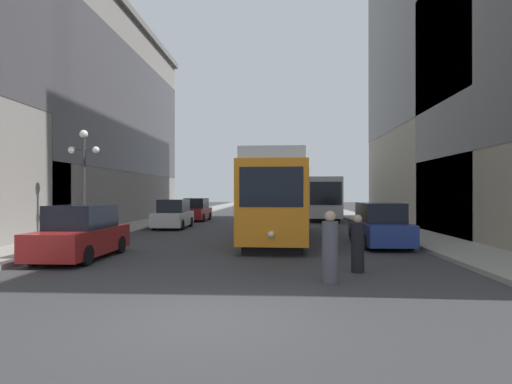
{
  "coord_description": "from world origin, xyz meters",
  "views": [
    {
      "loc": [
        1.28,
        -7.51,
        2.23
      ],
      "look_at": [
        0.36,
        9.16,
        2.27
      ],
      "focal_mm": 30.22,
      "sensor_mm": 36.0,
      "label": 1
    }
  ],
  "objects_px": {
    "streetcar": "(278,196)",
    "pedestrian_crossing_near": "(330,249)",
    "transit_bus": "(320,196)",
    "parked_car_left_mid": "(196,210)",
    "parked_car_left_far": "(173,215)",
    "pedestrian_crossing_far": "(358,245)",
    "lamp_post_left_near": "(84,167)",
    "parked_car_right_far": "(380,226)",
    "parked_car_left_near": "(81,234)"
  },
  "relations": [
    {
      "from": "streetcar",
      "to": "pedestrian_crossing_near",
      "type": "relative_size",
      "value": 7.25
    },
    {
      "from": "transit_bus",
      "to": "parked_car_left_mid",
      "type": "relative_size",
      "value": 2.93
    },
    {
      "from": "pedestrian_crossing_near",
      "to": "parked_car_left_far",
      "type": "bearing_deg",
      "value": 36.82
    },
    {
      "from": "transit_bus",
      "to": "pedestrian_crossing_far",
      "type": "height_order",
      "value": "transit_bus"
    },
    {
      "from": "parked_car_left_mid",
      "to": "parked_car_left_far",
      "type": "xyz_separation_m",
      "value": [
        -0.0,
        -7.41,
        0.0
      ]
    },
    {
      "from": "transit_bus",
      "to": "lamp_post_left_near",
      "type": "distance_m",
      "value": 22.94
    },
    {
      "from": "parked_car_right_far",
      "to": "lamp_post_left_near",
      "type": "xyz_separation_m",
      "value": [
        -12.85,
        0.18,
        2.55
      ]
    },
    {
      "from": "pedestrian_crossing_near",
      "to": "pedestrian_crossing_far",
      "type": "relative_size",
      "value": 1.1
    },
    {
      "from": "parked_car_right_far",
      "to": "parked_car_left_far",
      "type": "height_order",
      "value": "same"
    },
    {
      "from": "transit_bus",
      "to": "pedestrian_crossing_far",
      "type": "distance_m",
      "value": 25.74
    },
    {
      "from": "parked_car_left_near",
      "to": "parked_car_left_far",
      "type": "bearing_deg",
      "value": 89.87
    },
    {
      "from": "streetcar",
      "to": "parked_car_right_far",
      "type": "bearing_deg",
      "value": -31.73
    },
    {
      "from": "pedestrian_crossing_near",
      "to": "lamp_post_left_near",
      "type": "distance_m",
      "value": 12.85
    },
    {
      "from": "pedestrian_crossing_far",
      "to": "transit_bus",
      "type": "bearing_deg",
      "value": 42.78
    },
    {
      "from": "parked_car_left_mid",
      "to": "streetcar",
      "type": "bearing_deg",
      "value": -61.44
    },
    {
      "from": "parked_car_left_near",
      "to": "parked_car_left_far",
      "type": "height_order",
      "value": "same"
    },
    {
      "from": "parked_car_left_near",
      "to": "pedestrian_crossing_far",
      "type": "height_order",
      "value": "parked_car_left_near"
    },
    {
      "from": "pedestrian_crossing_near",
      "to": "parked_car_left_near",
      "type": "bearing_deg",
      "value": 76.8
    },
    {
      "from": "parked_car_left_far",
      "to": "pedestrian_crossing_far",
      "type": "relative_size",
      "value": 2.71
    },
    {
      "from": "pedestrian_crossing_far",
      "to": "parked_car_right_far",
      "type": "bearing_deg",
      "value": 27.69
    },
    {
      "from": "streetcar",
      "to": "pedestrian_crossing_far",
      "type": "height_order",
      "value": "streetcar"
    },
    {
      "from": "transit_bus",
      "to": "pedestrian_crossing_far",
      "type": "bearing_deg",
      "value": -91.22
    },
    {
      "from": "parked_car_left_far",
      "to": "pedestrian_crossing_near",
      "type": "bearing_deg",
      "value": -64.38
    },
    {
      "from": "parked_car_left_far",
      "to": "lamp_post_left_near",
      "type": "bearing_deg",
      "value": -103.3
    },
    {
      "from": "parked_car_left_mid",
      "to": "parked_car_left_near",
      "type": "bearing_deg",
      "value": -88.25
    },
    {
      "from": "parked_car_right_far",
      "to": "parked_car_left_mid",
      "type": "bearing_deg",
      "value": -56.61
    },
    {
      "from": "streetcar",
      "to": "parked_car_left_near",
      "type": "height_order",
      "value": "streetcar"
    },
    {
      "from": "parked_car_left_far",
      "to": "pedestrian_crossing_near",
      "type": "xyz_separation_m",
      "value": [
        8.0,
        -16.23,
        -0.01
      ]
    },
    {
      "from": "parked_car_left_near",
      "to": "parked_car_left_mid",
      "type": "relative_size",
      "value": 1.05
    },
    {
      "from": "streetcar",
      "to": "parked_car_left_near",
      "type": "xyz_separation_m",
      "value": [
        -6.66,
        -6.92,
        -1.26
      ]
    },
    {
      "from": "streetcar",
      "to": "parked_car_right_far",
      "type": "height_order",
      "value": "streetcar"
    },
    {
      "from": "streetcar",
      "to": "parked_car_left_far",
      "type": "xyz_separation_m",
      "value": [
        -6.66,
        5.78,
        -1.26
      ]
    },
    {
      "from": "transit_bus",
      "to": "pedestrian_crossing_near",
      "type": "xyz_separation_m",
      "value": [
        -2.3,
        -27.14,
        -1.11
      ]
    },
    {
      "from": "lamp_post_left_near",
      "to": "parked_car_left_near",
      "type": "bearing_deg",
      "value": -65.94
    },
    {
      "from": "parked_car_left_near",
      "to": "parked_car_right_far",
      "type": "distance_m",
      "value": 11.68
    },
    {
      "from": "transit_bus",
      "to": "pedestrian_crossing_far",
      "type": "xyz_separation_m",
      "value": [
        -1.37,
        -25.68,
        -1.19
      ]
    },
    {
      "from": "parked_car_right_far",
      "to": "pedestrian_crossing_near",
      "type": "relative_size",
      "value": 2.59
    },
    {
      "from": "pedestrian_crossing_near",
      "to": "streetcar",
      "type": "bearing_deg",
      "value": 17.87
    },
    {
      "from": "parked_car_left_far",
      "to": "lamp_post_left_near",
      "type": "distance_m",
      "value": 9.03
    },
    {
      "from": "streetcar",
      "to": "pedestrian_crossing_near",
      "type": "xyz_separation_m",
      "value": [
        1.34,
        -10.45,
        -1.27
      ]
    },
    {
      "from": "streetcar",
      "to": "parked_car_left_near",
      "type": "relative_size",
      "value": 2.88
    },
    {
      "from": "parked_car_left_far",
      "to": "pedestrian_crossing_near",
      "type": "distance_m",
      "value": 18.09
    },
    {
      "from": "pedestrian_crossing_near",
      "to": "pedestrian_crossing_far",
      "type": "height_order",
      "value": "pedestrian_crossing_near"
    },
    {
      "from": "streetcar",
      "to": "parked_car_left_far",
      "type": "distance_m",
      "value": 8.91
    },
    {
      "from": "pedestrian_crossing_far",
      "to": "lamp_post_left_near",
      "type": "distance_m",
      "value": 12.82
    },
    {
      "from": "parked_car_right_far",
      "to": "lamp_post_left_near",
      "type": "bearing_deg",
      "value": -1.72
    },
    {
      "from": "parked_car_left_near",
      "to": "parked_car_right_far",
      "type": "relative_size",
      "value": 0.97
    },
    {
      "from": "lamp_post_left_near",
      "to": "streetcar",
      "type": "bearing_deg",
      "value": 17.32
    },
    {
      "from": "pedestrian_crossing_far",
      "to": "parked_car_left_near",
      "type": "bearing_deg",
      "value": 122.86
    },
    {
      "from": "pedestrian_crossing_far",
      "to": "lamp_post_left_near",
      "type": "height_order",
      "value": "lamp_post_left_near"
    }
  ]
}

